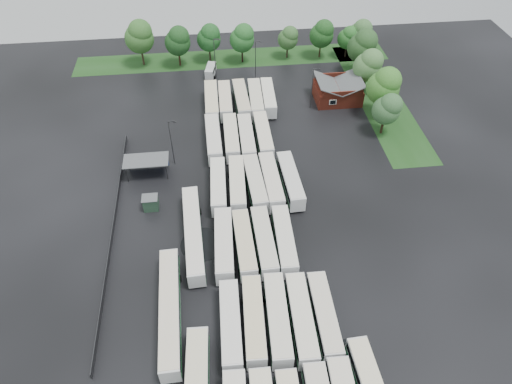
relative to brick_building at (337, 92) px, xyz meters
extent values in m
plane|color=black|center=(-24.00, -42.77, -1.87)|extent=(160.00, 160.00, 0.00)
cube|color=maroon|center=(0.00, 0.03, -0.17)|extent=(10.00, 8.00, 3.40)
cube|color=#4C4F51|center=(-2.50, 0.03, 2.43)|extent=(5.07, 8.60, 2.19)
cube|color=#4C4F51|center=(2.50, 0.03, 2.43)|extent=(5.07, 8.60, 2.19)
cube|color=maroon|center=(0.00, -3.97, 2.03)|extent=(9.00, 0.20, 1.20)
cube|color=silver|center=(-2.00, -4.02, 0.13)|extent=(1.60, 0.12, 1.20)
cylinder|color=#2D2D30|center=(-44.80, -22.77, -0.17)|extent=(0.16, 0.16, 3.40)
cylinder|color=#2D2D30|center=(-37.60, -22.77, -0.17)|extent=(0.16, 0.16, 3.40)
cylinder|color=#2D2D30|center=(-44.80, -19.57, -0.17)|extent=(0.16, 0.16, 3.40)
cylinder|color=#2D2D30|center=(-37.60, -19.57, -0.17)|extent=(0.16, 0.16, 3.40)
cube|color=#4C4F51|center=(-41.20, -21.17, 1.63)|extent=(8.20, 4.20, 0.15)
cube|color=#09165A|center=(-41.20, -19.27, -0.27)|extent=(7.60, 0.08, 2.60)
cube|color=#223E2B|center=(-40.20, -30.17, -0.62)|extent=(2.50, 2.00, 2.50)
cube|color=#4C4F51|center=(-40.20, -30.17, 0.69)|extent=(2.70, 2.20, 0.12)
cube|color=#194015|center=(-22.00, 22.03, -1.86)|extent=(80.00, 10.00, 0.01)
cube|color=#194015|center=(10.00, 0.03, -1.86)|extent=(10.00, 50.00, 0.01)
cube|color=#2D2D30|center=(-46.20, -34.77, -1.27)|extent=(0.10, 50.00, 1.20)
cube|color=silver|center=(-28.22, -55.27, 0.05)|extent=(2.96, 12.66, 2.89)
cube|color=black|center=(-28.22, -55.27, 0.63)|extent=(3.01, 12.16, 0.92)
cube|color=#256C41|center=(-28.22, -55.27, -0.59)|extent=(3.01, 12.41, 0.64)
cube|color=silver|center=(-28.22, -55.27, 1.55)|extent=(2.85, 12.28, 0.13)
cylinder|color=black|center=(-28.22, -59.30, -1.39)|extent=(2.68, 1.01, 1.01)
cylinder|color=black|center=(-28.22, -51.24, -1.39)|extent=(2.68, 1.01, 1.01)
cube|color=silver|center=(-25.05, -54.92, 0.06)|extent=(3.22, 12.79, 2.91)
cube|color=black|center=(-25.05, -54.92, 0.64)|extent=(3.26, 12.29, 0.93)
cube|color=#29643B|center=(-25.05, -54.92, -0.58)|extent=(3.26, 12.54, 0.64)
cube|color=beige|center=(-25.05, -54.92, 1.57)|extent=(3.10, 12.40, 0.13)
cylinder|color=black|center=(-25.05, -58.98, -1.39)|extent=(2.69, 1.01, 1.01)
cylinder|color=black|center=(-25.05, -50.87, -1.39)|extent=(2.69, 1.01, 1.01)
cube|color=silver|center=(-21.85, -55.12, 0.12)|extent=(3.24, 13.17, 3.00)
cube|color=black|center=(-21.85, -55.12, 0.72)|extent=(3.29, 12.65, 0.96)
cube|color=#2A6740|center=(-21.85, -55.12, -0.54)|extent=(3.29, 12.91, 0.66)
cube|color=silver|center=(-21.85, -55.12, 1.67)|extent=(3.12, 12.77, 0.13)
cylinder|color=black|center=(-21.85, -59.30, -1.38)|extent=(2.78, 1.05, 1.05)
cylinder|color=black|center=(-21.85, -50.94, -1.38)|extent=(2.78, 1.05, 1.05)
cube|color=silver|center=(-18.66, -55.46, 0.12)|extent=(3.06, 13.13, 2.99)
cube|color=black|center=(-18.66, -55.46, 0.72)|extent=(3.11, 12.61, 0.96)
cube|color=#196A34|center=(-18.66, -55.46, -0.54)|extent=(3.11, 12.87, 0.66)
cube|color=#EEE4C9|center=(-18.66, -55.46, 1.67)|extent=(2.94, 12.74, 0.13)
cylinder|color=black|center=(-18.66, -59.64, -1.38)|extent=(2.78, 1.05, 1.05)
cylinder|color=black|center=(-18.66, -51.28, -1.38)|extent=(2.78, 1.05, 1.05)
cube|color=silver|center=(-15.48, -55.32, 0.05)|extent=(2.80, 12.62, 2.88)
cube|color=black|center=(-15.48, -55.32, 0.62)|extent=(2.86, 12.12, 0.92)
cube|color=#1D5A31|center=(-15.48, -55.32, -0.59)|extent=(2.85, 12.37, 0.63)
cube|color=beige|center=(-15.48, -55.32, 1.54)|extent=(2.69, 12.24, 0.13)
cylinder|color=black|center=(-15.48, -59.35, -1.39)|extent=(2.67, 1.01, 1.01)
cylinder|color=black|center=(-15.48, -51.29, -1.39)|extent=(2.67, 1.01, 1.01)
cube|color=silver|center=(-28.23, -41.38, 0.13)|extent=(3.25, 13.25, 3.01)
cube|color=black|center=(-28.23, -41.38, 0.74)|extent=(3.29, 12.73, 0.96)
cube|color=#14602F|center=(-28.23, -41.38, -0.53)|extent=(3.29, 12.99, 0.66)
cube|color=silver|center=(-28.23, -41.38, 1.70)|extent=(3.12, 12.85, 0.13)
cylinder|color=black|center=(-28.23, -45.59, -1.37)|extent=(2.80, 1.05, 1.05)
cylinder|color=black|center=(-28.23, -37.17, -1.37)|extent=(2.80, 1.05, 1.05)
cube|color=silver|center=(-25.07, -41.63, 0.03)|extent=(2.92, 12.56, 2.86)
cube|color=black|center=(-25.07, -41.63, 0.61)|extent=(2.97, 12.06, 0.92)
cube|color=#1F6635|center=(-25.07, -41.63, -0.60)|extent=(2.96, 12.31, 0.63)
cube|color=beige|center=(-25.07, -41.63, 1.52)|extent=(2.80, 12.18, 0.12)
cylinder|color=black|center=(-25.07, -45.63, -1.40)|extent=(2.66, 1.00, 1.00)
cylinder|color=black|center=(-25.07, -37.63, -1.40)|extent=(2.66, 1.00, 1.00)
cube|color=silver|center=(-21.95, -41.49, 0.08)|extent=(2.97, 12.85, 2.93)
cube|color=black|center=(-21.95, -41.49, 0.67)|extent=(3.02, 12.34, 0.94)
cube|color=#17632E|center=(-21.95, -41.49, -0.57)|extent=(3.02, 12.60, 0.64)
cube|color=beige|center=(-21.95, -41.49, 1.60)|extent=(2.86, 12.47, 0.13)
cylinder|color=black|center=(-21.95, -45.58, -1.39)|extent=(2.72, 1.02, 1.02)
cylinder|color=black|center=(-21.95, -37.39, -1.39)|extent=(2.72, 1.02, 1.02)
cube|color=silver|center=(-18.77, -41.58, 0.07)|extent=(2.96, 12.77, 2.91)
cube|color=black|center=(-18.77, -41.58, 0.65)|extent=(3.01, 12.27, 0.93)
cube|color=#1C6030|center=(-18.77, -41.58, -0.57)|extent=(3.00, 12.52, 0.64)
cube|color=silver|center=(-18.77, -41.58, 1.58)|extent=(2.84, 12.39, 0.13)
cylinder|color=black|center=(-18.77, -45.65, -1.39)|extent=(2.70, 1.02, 1.02)
cylinder|color=black|center=(-18.77, -37.51, -1.39)|extent=(2.70, 1.02, 1.02)
cube|color=silver|center=(-28.37, -27.88, 0.04)|extent=(3.04, 12.63, 2.87)
cube|color=black|center=(-28.37, -27.88, 0.62)|extent=(3.09, 12.13, 0.92)
cube|color=#155D31|center=(-28.37, -27.88, -0.59)|extent=(3.09, 12.38, 0.63)
cube|color=white|center=(-28.37, -27.88, 1.53)|extent=(2.93, 12.25, 0.13)
cylinder|color=black|center=(-28.37, -31.90, -1.40)|extent=(2.67, 1.00, 1.00)
cylinder|color=black|center=(-28.37, -23.87, -1.40)|extent=(2.67, 1.00, 1.00)
cube|color=silver|center=(-25.02, -27.91, 0.08)|extent=(3.24, 12.90, 2.93)
cube|color=black|center=(-25.02, -27.91, 0.67)|extent=(3.28, 12.39, 0.94)
cube|color=#206339|center=(-25.02, -27.91, -0.57)|extent=(3.28, 12.64, 0.64)
cube|color=beige|center=(-25.02, -27.91, 1.60)|extent=(3.11, 12.51, 0.13)
cylinder|color=black|center=(-25.02, -32.00, -1.39)|extent=(2.72, 1.02, 1.02)
cylinder|color=black|center=(-25.02, -23.82, -1.39)|extent=(2.72, 1.02, 1.02)
cube|color=silver|center=(-21.87, -27.98, 0.09)|extent=(3.28, 12.96, 2.94)
cube|color=black|center=(-21.87, -27.98, 0.68)|extent=(3.32, 12.45, 0.94)
cube|color=#145D2F|center=(-21.87, -27.98, -0.56)|extent=(3.32, 12.70, 0.65)
cube|color=beige|center=(-21.87, -27.98, 1.61)|extent=(3.15, 12.57, 0.13)
cylinder|color=black|center=(-21.87, -32.09, -1.38)|extent=(2.73, 1.03, 1.03)
cylinder|color=black|center=(-21.87, -23.87, -1.38)|extent=(2.73, 1.03, 1.03)
cube|color=silver|center=(-18.95, -27.93, 0.13)|extent=(3.08, 13.19, 3.01)
cube|color=black|center=(-18.95, -27.93, 0.73)|extent=(3.14, 12.66, 0.96)
cube|color=#2A6C3F|center=(-18.95, -27.93, -0.53)|extent=(3.13, 12.93, 0.66)
cube|color=beige|center=(-18.95, -27.93, 1.69)|extent=(2.96, 12.79, 0.13)
cylinder|color=black|center=(-18.95, -32.13, -1.37)|extent=(2.79, 1.05, 1.05)
cylinder|color=black|center=(-18.95, -23.73, -1.37)|extent=(2.79, 1.05, 1.05)
cube|color=silver|center=(-15.49, -27.92, 0.10)|extent=(3.21, 13.03, 2.96)
cube|color=black|center=(-15.49, -27.92, 0.69)|extent=(3.25, 12.51, 0.95)
cube|color=#285B39|center=(-15.49, -27.92, -0.55)|extent=(3.25, 12.77, 0.65)
cube|color=silver|center=(-15.49, -27.92, 1.64)|extent=(3.09, 12.64, 0.13)
cylinder|color=black|center=(-15.49, -32.05, -1.38)|extent=(2.75, 1.03, 1.03)
cylinder|color=black|center=(-15.49, -23.78, -1.38)|extent=(2.75, 1.03, 1.03)
cube|color=silver|center=(-28.58, -14.27, 0.14)|extent=(2.92, 13.22, 3.02)
cube|color=black|center=(-28.58, -14.27, 0.74)|extent=(2.98, 12.70, 0.97)
cube|color=#296940|center=(-28.58, -14.27, -0.52)|extent=(2.97, 12.96, 0.66)
cube|color=silver|center=(-28.58, -14.27, 1.71)|extent=(2.81, 12.83, 0.13)
cylinder|color=black|center=(-28.58, -18.49, -1.37)|extent=(2.80, 1.06, 1.06)
cylinder|color=black|center=(-28.58, -10.05, -1.37)|extent=(2.80, 1.06, 1.06)
cube|color=silver|center=(-25.07, -14.19, 0.08)|extent=(2.86, 12.86, 2.94)
cube|color=black|center=(-25.07, -14.19, 0.67)|extent=(2.91, 12.35, 0.94)
cube|color=#285C37|center=(-25.07, -14.19, -0.56)|extent=(2.91, 12.61, 0.65)
cube|color=beige|center=(-25.07, -14.19, 1.61)|extent=(2.74, 12.48, 0.13)
cylinder|color=black|center=(-25.07, -18.30, -1.38)|extent=(2.73, 1.03, 1.03)
cylinder|color=black|center=(-25.07, -10.09, -1.38)|extent=(2.73, 1.03, 1.03)
cube|color=silver|center=(-22.07, -14.68, 0.08)|extent=(2.79, 12.82, 2.93)
cube|color=black|center=(-22.07, -14.68, 0.67)|extent=(2.85, 12.31, 0.94)
cube|color=#28613A|center=(-22.07, -14.68, -0.56)|extent=(2.84, 12.57, 0.65)
cube|color=beige|center=(-22.07, -14.68, 1.60)|extent=(2.68, 12.44, 0.13)
cylinder|color=black|center=(-22.07, -18.77, -1.39)|extent=(2.72, 1.02, 1.02)
cylinder|color=black|center=(-22.07, -10.59, -1.39)|extent=(2.72, 1.02, 1.02)
cube|color=silver|center=(-18.68, -14.28, 0.11)|extent=(2.70, 12.96, 2.97)
cube|color=black|center=(-18.68, -14.28, 0.70)|extent=(2.77, 12.44, 0.95)
cube|color=#1C5C30|center=(-18.68, -14.28, -0.55)|extent=(2.76, 12.70, 0.65)
cube|color=#F1E1C3|center=(-18.68, -14.28, 1.64)|extent=(2.60, 12.57, 0.13)
cylinder|color=black|center=(-18.68, -18.43, -1.38)|extent=(2.75, 1.04, 1.04)
cylinder|color=black|center=(-18.68, -10.14, -1.38)|extent=(2.75, 1.04, 1.04)
cube|color=silver|center=(-28.38, -0.83, 0.14)|extent=(2.91, 13.22, 3.02)
cube|color=black|center=(-28.38, -0.83, 0.74)|extent=(2.97, 12.69, 0.97)
cube|color=#2C6B42|center=(-28.38, -0.83, -0.53)|extent=(2.96, 12.95, 0.66)
cube|color=beige|center=(-28.38, -0.83, 1.70)|extent=(2.80, 12.82, 0.13)
cylinder|color=black|center=(-28.38, -5.05, -1.37)|extent=(2.80, 1.05, 1.05)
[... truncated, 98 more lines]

